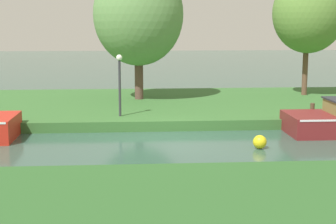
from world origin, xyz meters
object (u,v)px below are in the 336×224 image
(lamp_post, at_px, (120,77))
(willow_tree_left, at_px, (138,15))
(willow_tree_centre, at_px, (309,13))
(channel_buoy, at_px, (260,142))
(mooring_post_near, at_px, (312,110))

(lamp_post, bearing_deg, willow_tree_left, 79.67)
(willow_tree_left, xyz_separation_m, willow_tree_centre, (8.61, 0.80, 0.10))
(willow_tree_left, xyz_separation_m, channel_buoy, (3.83, -8.82, -4.26))
(lamp_post, xyz_separation_m, channel_buoy, (4.68, -4.19, -1.76))
(willow_tree_centre, relative_size, lamp_post, 2.53)
(willow_tree_centre, distance_m, channel_buoy, 11.59)
(willow_tree_centre, xyz_separation_m, mooring_post_near, (-1.88, -6.35, -3.90))
(channel_buoy, bearing_deg, willow_tree_left, 113.48)
(mooring_post_near, bearing_deg, lamp_post, 173.06)
(willow_tree_centre, relative_size, mooring_post_near, 10.67)
(willow_tree_centre, bearing_deg, lamp_post, -150.14)
(lamp_post, bearing_deg, willow_tree_centre, 29.86)
(willow_tree_left, distance_m, channel_buoy, 10.52)
(mooring_post_near, height_order, channel_buoy, mooring_post_near)
(willow_tree_left, height_order, mooring_post_near, willow_tree_left)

